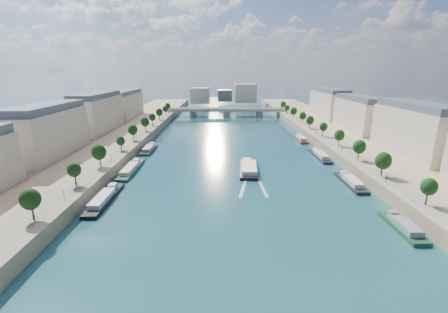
{
  "coord_description": "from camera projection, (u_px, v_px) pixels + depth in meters",
  "views": [
    {
      "loc": [
        -5.65,
        -52.99,
        43.23
      ],
      "look_at": [
        -4.14,
        79.04,
        5.0
      ],
      "focal_mm": 24.0,
      "sensor_mm": 36.0,
      "label": 1
    }
  ],
  "objects": [
    {
      "name": "pave_left",
      "position": [
        123.0,
        146.0,
        157.0
      ],
      "size": [
        14.0,
        520.0,
        0.1
      ],
      "primitive_type": "cube",
      "color": "gray",
      "rests_on": "quay_left"
    },
    {
      "name": "wake",
      "position": [
        252.0,
        184.0,
        117.74
      ],
      "size": [
        10.75,
        26.03,
        0.04
      ],
      "color": "silver",
      "rests_on": "ground"
    },
    {
      "name": "quay_left",
      "position": [
        95.0,
        150.0,
        157.54
      ],
      "size": [
        44.0,
        520.0,
        5.0
      ],
      "primitive_type": "cube",
      "color": "#9E8460",
      "rests_on": "ground"
    },
    {
      "name": "quay_right",
      "position": [
        366.0,
        150.0,
        159.13
      ],
      "size": [
        44.0,
        520.0,
        5.0
      ],
      "primitive_type": "cube",
      "color": "#9E8460",
      "rests_on": "ground"
    },
    {
      "name": "trees_left",
      "position": [
        127.0,
        135.0,
        157.43
      ],
      "size": [
        4.8,
        268.8,
        8.26
      ],
      "color": "#382B1E",
      "rests_on": "ground"
    },
    {
      "name": "skyline",
      "position": [
        228.0,
        94.0,
        365.84
      ],
      "size": [
        79.0,
        42.0,
        22.0
      ],
      "color": "beige",
      "rests_on": "ground"
    },
    {
      "name": "moored_barges_left",
      "position": [
        112.0,
        191.0,
        109.36
      ],
      "size": [
        5.0,
        156.66,
        3.6
      ],
      "color": "#171933",
      "rests_on": "ground"
    },
    {
      "name": "pave_right",
      "position": [
        339.0,
        145.0,
        158.25
      ],
      "size": [
        14.0,
        520.0,
        0.1
      ],
      "primitive_type": "cube",
      "color": "gray",
      "rests_on": "quay_right"
    },
    {
      "name": "lamps_right",
      "position": [
        328.0,
        138.0,
        162.24
      ],
      "size": [
        0.36,
        200.36,
        4.28
      ],
      "color": "black",
      "rests_on": "ground"
    },
    {
      "name": "moored_barges_right",
      "position": [
        331.0,
        165.0,
        139.01
      ],
      "size": [
        5.0,
        130.79,
        3.6
      ],
      "color": "#1C472C",
      "rests_on": "ground"
    },
    {
      "name": "buildings_left",
      "position": [
        77.0,
        120.0,
        165.05
      ],
      "size": [
        16.0,
        226.0,
        23.2
      ],
      "color": "beige",
      "rests_on": "ground"
    },
    {
      "name": "ground",
      "position": [
        231.0,
        155.0,
        159.03
      ],
      "size": [
        700.0,
        700.0,
        0.0
      ],
      "primitive_type": "plane",
      "color": "#0D2D3A",
      "rests_on": "ground"
    },
    {
      "name": "buildings_right",
      "position": [
        383.0,
        120.0,
        166.91
      ],
      "size": [
        16.0,
        226.0,
        23.2
      ],
      "color": "beige",
      "rests_on": "ground"
    },
    {
      "name": "lamps_left",
      "position": [
        125.0,
        145.0,
        146.68
      ],
      "size": [
        0.36,
        200.36,
        4.28
      ],
      "color": "black",
      "rests_on": "ground"
    },
    {
      "name": "bridge",
      "position": [
        226.0,
        111.0,
        288.32
      ],
      "size": [
        112.0,
        12.0,
        8.15
      ],
      "color": "#C1B79E",
      "rests_on": "ground"
    },
    {
      "name": "trees_right",
      "position": [
        330.0,
        131.0,
        166.33
      ],
      "size": [
        4.8,
        268.8,
        8.26
      ],
      "color": "#382B1E",
      "rests_on": "ground"
    },
    {
      "name": "tour_barge",
      "position": [
        249.0,
        168.0,
        133.44
      ],
      "size": [
        9.51,
        27.24,
        3.71
      ],
      "rotation": [
        0.0,
        0.0,
        -0.07
      ],
      "color": "black",
      "rests_on": "ground"
    }
  ]
}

